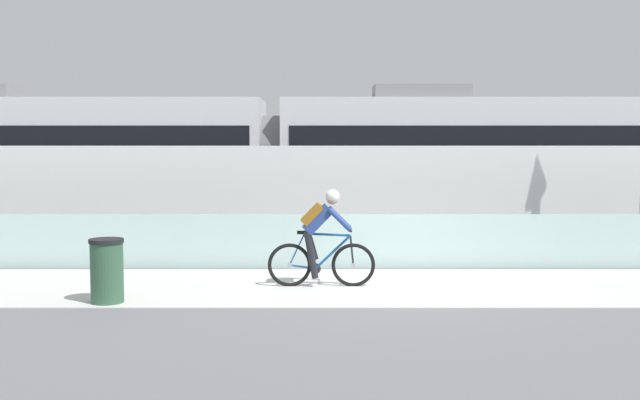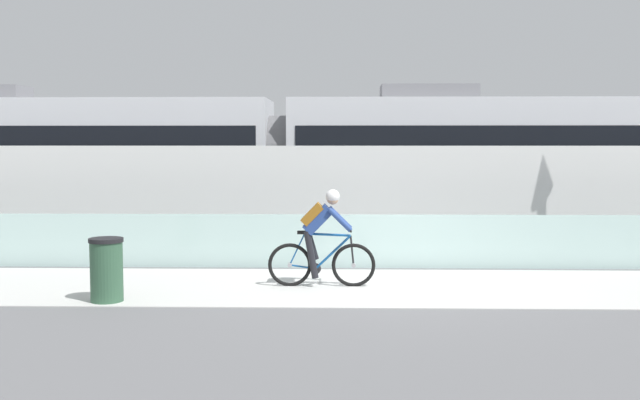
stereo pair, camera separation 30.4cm
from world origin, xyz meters
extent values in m
plane|color=slate|center=(0.00, 0.00, 0.00)|extent=(200.00, 200.00, 0.00)
cube|color=silver|center=(0.00, 0.00, 0.01)|extent=(32.00, 3.20, 0.01)
cube|color=silver|center=(0.00, 1.85, 0.51)|extent=(32.00, 0.05, 1.02)
cube|color=silver|center=(0.00, 3.65, 1.15)|extent=(32.00, 0.36, 2.30)
cube|color=#595654|center=(0.00, 6.13, 0.00)|extent=(32.00, 0.08, 0.01)
cube|color=#595654|center=(0.00, 7.57, 0.00)|extent=(32.00, 0.08, 0.01)
cube|color=silver|center=(-8.13, 6.85, 1.90)|extent=(11.00, 2.50, 3.10)
cube|color=black|center=(-8.13, 6.85, 2.25)|extent=(10.56, 2.54, 1.04)
cube|color=#19599E|center=(-8.13, 6.85, 0.53)|extent=(10.78, 2.53, 0.28)
cube|color=#232326|center=(-4.61, 6.85, 0.36)|extent=(1.40, 1.88, 0.20)
cylinder|color=black|center=(-4.61, 6.13, 0.30)|extent=(0.60, 0.10, 0.60)
cylinder|color=black|center=(-4.61, 7.57, 0.30)|extent=(0.60, 0.10, 0.60)
cube|color=silver|center=(3.37, 6.85, 1.90)|extent=(11.00, 2.50, 3.10)
cube|color=black|center=(3.37, 6.85, 2.25)|extent=(10.56, 2.54, 1.04)
cube|color=#19599E|center=(3.37, 6.85, 0.53)|extent=(10.78, 2.53, 0.28)
cube|color=slate|center=(1.39, 6.85, 3.63)|extent=(2.40, 1.10, 0.36)
cube|color=#232326|center=(-0.15, 6.85, 0.36)|extent=(1.40, 1.88, 0.20)
cylinder|color=black|center=(-0.15, 6.13, 0.30)|extent=(0.60, 0.10, 0.60)
cylinder|color=black|center=(-0.15, 7.57, 0.30)|extent=(0.60, 0.10, 0.60)
cube|color=#232326|center=(6.89, 6.85, 0.36)|extent=(1.40, 1.88, 0.20)
cylinder|color=black|center=(6.89, 7.57, 0.30)|extent=(0.60, 0.10, 0.60)
cylinder|color=#59595B|center=(-2.38, 6.85, 1.90)|extent=(0.60, 2.30, 2.30)
torus|color=black|center=(-0.62, 0.00, 0.36)|extent=(0.72, 0.06, 0.72)
cylinder|color=#99999E|center=(-0.62, 0.00, 0.36)|extent=(0.07, 0.10, 0.07)
torus|color=black|center=(-1.67, 0.00, 0.36)|extent=(0.72, 0.06, 0.72)
cylinder|color=#99999E|center=(-1.67, 0.00, 0.36)|extent=(0.07, 0.10, 0.07)
cylinder|color=#144C8C|center=(-0.96, 0.00, 0.57)|extent=(0.60, 0.04, 0.58)
cylinder|color=#144C8C|center=(-1.34, 0.00, 0.59)|extent=(0.22, 0.04, 0.59)
cylinder|color=#144C8C|center=(-1.05, 0.00, 0.86)|extent=(0.76, 0.04, 0.07)
cylinder|color=#144C8C|center=(-1.46, 0.00, 0.33)|extent=(0.43, 0.03, 0.09)
cylinder|color=#144C8C|center=(-1.55, 0.00, 0.62)|extent=(0.27, 0.02, 0.53)
cylinder|color=black|center=(-0.65, 0.00, 0.60)|extent=(0.08, 0.03, 0.49)
cube|color=black|center=(-1.43, 0.00, 0.90)|extent=(0.24, 0.10, 0.05)
cylinder|color=black|center=(-0.67, 0.00, 0.95)|extent=(0.03, 0.58, 0.03)
cylinder|color=#262628|center=(-1.25, 0.00, 0.30)|extent=(0.18, 0.02, 0.18)
cube|color=navy|center=(-1.21, 0.00, 1.11)|extent=(0.50, 0.28, 0.51)
cube|color=#8C5919|center=(-1.30, 0.00, 1.21)|extent=(0.38, 0.30, 0.38)
sphere|color=tan|center=(-0.97, 0.00, 1.46)|extent=(0.20, 0.20, 0.20)
sphere|color=silver|center=(-0.97, 0.00, 1.49)|extent=(0.23, 0.23, 0.23)
cylinder|color=navy|center=(-0.85, -0.16, 1.12)|extent=(0.41, 0.08, 0.41)
cylinder|color=navy|center=(-0.85, 0.16, 1.12)|extent=(0.41, 0.08, 0.41)
cylinder|color=black|center=(-1.32, -0.09, 0.55)|extent=(0.25, 0.11, 0.79)
cylinder|color=black|center=(-1.32, 0.09, 0.69)|extent=(0.25, 0.11, 0.52)
cylinder|color=#33593F|center=(-4.32, -1.25, 0.45)|extent=(0.48, 0.48, 0.90)
cylinder|color=black|center=(-4.32, -1.25, 0.93)|extent=(0.51, 0.51, 0.06)
camera|label=1|loc=(-1.17, -12.07, 2.38)|focal=41.62mm
camera|label=2|loc=(-0.87, -12.06, 2.38)|focal=41.62mm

